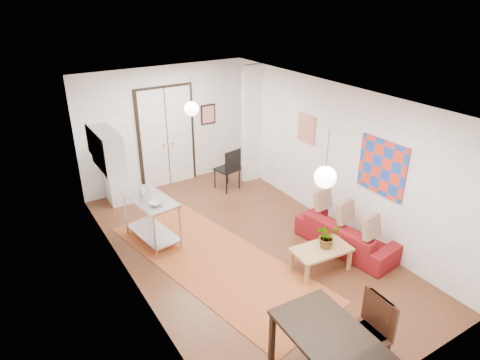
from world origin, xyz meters
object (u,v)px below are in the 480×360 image
sofa (347,235)px  fridge (118,169)px  dining_table (332,343)px  black_side_chair (225,164)px  kitchen_counter (152,213)px  dining_chair_far (360,326)px  coffee_table (321,251)px  dining_chair_near (356,323)px

sofa → fridge: size_ratio=1.24×
dining_table → black_side_chair: (1.82, 5.67, -0.12)m
kitchen_counter → dining_chair_far: bearing=-82.3°
coffee_table → kitchen_counter: (-2.12, 2.43, 0.22)m
sofa → dining_chair_far: bearing=130.1°
sofa → dining_chair_far: dining_chair_far is taller
dining_chair_near → dining_chair_far: (0.00, -0.07, 0.00)m
dining_chair_near → coffee_table: bearing=153.6°
fridge → sofa: bearing=-52.4°
sofa → dining_table: size_ratio=1.27×
sofa → kitchen_counter: 3.71m
coffee_table → black_side_chair: size_ratio=1.01×
kitchen_counter → dining_table: (0.58, -4.29, 0.13)m
dining_chair_far → black_side_chair: bearing=170.3°
dining_chair_far → black_side_chair: 5.69m
sofa → dining_table: 3.27m
kitchen_counter → coffee_table: bearing=-56.9°
kitchen_counter → black_side_chair: black_side_chair is taller
kitchen_counter → sofa: bearing=-43.6°
coffee_table → dining_table: (-1.54, -1.87, 0.35)m
coffee_table → black_side_chair: bearing=85.7°
sofa → dining_chair_near: dining_chair_near is taller
dining_chair_near → dining_chair_far: 0.07m
dining_table → dining_chair_near: (0.60, 0.18, -0.14)m
sofa → fridge: fridge is taller
coffee_table → kitchen_counter: 3.23m
dining_table → sofa: bearing=41.5°
sofa → dining_chair_near: 2.70m
coffee_table → black_side_chair: black_side_chair is taller
coffee_table → fridge: 4.93m
sofa → kitchen_counter: bearing=46.4°
kitchen_counter → black_side_chair: size_ratio=1.24×
fridge → dining_table: bearing=-83.0°
kitchen_counter → dining_chair_far: 4.35m
dining_table → dining_chair_near: size_ratio=1.50×
dining_table → fridge: bearing=95.2°
dining_chair_near → dining_chair_far: bearing=2.7°
dining_table → black_side_chair: size_ratio=1.47×
kitchen_counter → dining_table: bearing=-90.3°
coffee_table → dining_chair_near: dining_chair_near is taller
kitchen_counter → fridge: size_ratio=0.83×
dining_table → black_side_chair: black_side_chair is taller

